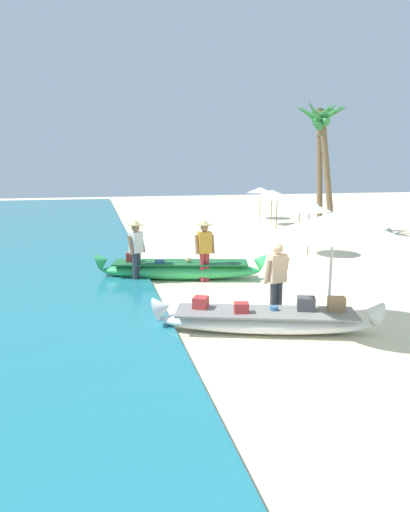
# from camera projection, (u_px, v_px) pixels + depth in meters

# --- Properties ---
(ground_plane) EXTENTS (80.00, 80.00, 0.00)m
(ground_plane) POSITION_uv_depth(u_px,v_px,m) (321.00, 324.00, 9.21)
(ground_plane) COLOR beige
(boat_white_foreground) EXTENTS (4.40, 2.05, 0.73)m
(boat_white_foreground) POSITION_uv_depth(u_px,v_px,m) (266.00, 320.00, 8.73)
(boat_white_foreground) COLOR white
(boat_white_foreground) RESTS_ON ground
(boat_green_midground) EXTENTS (4.84, 1.93, 0.81)m
(boat_green_midground) POSITION_uv_depth(u_px,v_px,m) (180.00, 269.00, 12.81)
(boat_green_midground) COLOR #38B760
(boat_green_midground) RESTS_ON ground
(person_vendor_hatted) EXTENTS (0.56, 0.44, 1.74)m
(person_vendor_hatted) POSITION_uv_depth(u_px,v_px,m) (205.00, 246.00, 12.40)
(person_vendor_hatted) COLOR #B2383D
(person_vendor_hatted) RESTS_ON ground
(person_tourist_customer) EXTENTS (0.58, 0.32, 1.63)m
(person_tourist_customer) POSITION_uv_depth(u_px,v_px,m) (277.00, 277.00, 9.35)
(person_tourist_customer) COLOR #333842
(person_tourist_customer) RESTS_ON ground
(person_vendor_assistant) EXTENTS (0.55, 0.50, 1.74)m
(person_vendor_assistant) POSITION_uv_depth(u_px,v_px,m) (136.00, 247.00, 12.35)
(person_vendor_assistant) COLOR #333842
(person_vendor_assistant) RESTS_ON ground
(patio_umbrella_large) EXTENTS (2.50, 2.50, 2.34)m
(patio_umbrella_large) POSITION_uv_depth(u_px,v_px,m) (333.00, 224.00, 8.42)
(patio_umbrella_large) COLOR #B7B7BC
(patio_umbrella_large) RESTS_ON ground
(parasol_row_0) EXTENTS (1.60, 1.60, 1.91)m
(parasol_row_0) POSITION_uv_depth(u_px,v_px,m) (310.00, 207.00, 16.09)
(parasol_row_0) COLOR #8E6B47
(parasol_row_0) RESTS_ON ground
(parasol_row_1) EXTENTS (1.60, 1.60, 1.91)m
(parasol_row_1) POSITION_uv_depth(u_px,v_px,m) (300.00, 201.00, 18.84)
(parasol_row_1) COLOR #8E6B47
(parasol_row_1) RESTS_ON ground
(parasol_row_2) EXTENTS (1.60, 1.60, 1.91)m
(parasol_row_2) POSITION_uv_depth(u_px,v_px,m) (277.00, 196.00, 21.72)
(parasol_row_2) COLOR #8E6B47
(parasol_row_2) RESTS_ON ground
(parasol_row_3) EXTENTS (1.60, 1.60, 1.91)m
(parasol_row_3) POSITION_uv_depth(u_px,v_px,m) (272.00, 193.00, 24.41)
(parasol_row_3) COLOR #8E6B47
(parasol_row_3) RESTS_ON ground
(parasol_row_4) EXTENTS (1.60, 1.60, 1.91)m
(parasol_row_4) POSITION_uv_depth(u_px,v_px,m) (260.00, 190.00, 27.25)
(parasol_row_4) COLOR #8E6B47
(parasol_row_4) RESTS_ON ground
(palm_tree_tall_inland) EXTENTS (2.77, 2.41, 6.18)m
(palm_tree_tall_inland) POSITION_uv_depth(u_px,v_px,m) (320.00, 131.00, 21.20)
(palm_tree_tall_inland) COLOR brown
(palm_tree_tall_inland) RESTS_ON ground
(palm_tree_leaning_seaward) EXTENTS (2.64, 2.58, 5.99)m
(palm_tree_leaning_seaward) POSITION_uv_depth(u_px,v_px,m) (323.00, 129.00, 20.08)
(palm_tree_leaning_seaward) COLOR brown
(palm_tree_leaning_seaward) RESTS_ON ground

